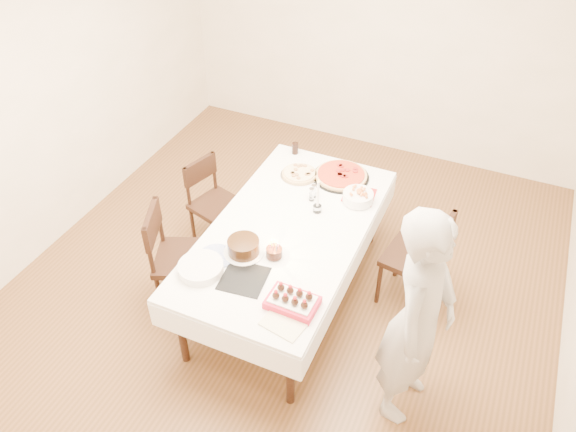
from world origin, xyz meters
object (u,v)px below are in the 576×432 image
at_px(pasta_bowl, 358,197).
at_px(strawberry_box, 292,301).
at_px(chair_left_savory, 217,206).
at_px(person, 418,320).
at_px(cola_glass, 295,148).
at_px(pizza_white, 299,174).
at_px(taper_candle, 318,196).
at_px(chair_right_savory, 413,258).
at_px(dining_table, 288,262).
at_px(layer_cake, 244,247).
at_px(pizza_pepperoni, 341,175).
at_px(birthday_cake, 274,249).
at_px(chair_left_dessert, 184,258).

distance_m(pasta_bowl, strawberry_box, 1.25).
bearing_deg(chair_left_savory, person, 171.71).
height_order(cola_glass, strawberry_box, cola_glass).
distance_m(pizza_white, taper_candle, 0.53).
height_order(person, pizza_white, person).
bearing_deg(chair_right_savory, chair_left_savory, -170.38).
distance_m(dining_table, layer_cake, 0.61).
distance_m(taper_candle, layer_cake, 0.75).
height_order(taper_candle, strawberry_box, taper_candle).
relative_size(pizza_pepperoni, taper_candle, 1.52).
bearing_deg(pizza_pepperoni, chair_left_savory, -156.18).
distance_m(chair_right_savory, birthday_cake, 1.20).
relative_size(cola_glass, strawberry_box, 0.32).
bearing_deg(chair_left_dessert, strawberry_box, 141.61).
height_order(pizza_pepperoni, taper_candle, taper_candle).
height_order(chair_left_savory, pizza_white, chair_left_savory).
distance_m(dining_table, person, 1.39).
bearing_deg(strawberry_box, birthday_cake, 129.72).
bearing_deg(person, pizza_pepperoni, 42.64).
distance_m(pizza_pepperoni, layer_cake, 1.24).
bearing_deg(layer_cake, person, -8.31).
bearing_deg(chair_left_dessert, pizza_white, -139.26).
bearing_deg(birthday_cake, chair_left_dessert, -175.29).
relative_size(pasta_bowl, taper_candle, 0.78).
bearing_deg(pasta_bowl, person, -55.45).
height_order(layer_cake, birthday_cake, birthday_cake).
bearing_deg(pizza_pepperoni, layer_cake, -105.56).
xyz_separation_m(dining_table, person, (1.16, -0.58, 0.49)).
bearing_deg(pizza_pepperoni, pasta_bowl, -47.49).
distance_m(dining_table, strawberry_box, 0.89).
xyz_separation_m(pasta_bowl, layer_cake, (-0.57, -0.93, 0.01)).
bearing_deg(pasta_bowl, pizza_white, 166.89).
bearing_deg(cola_glass, chair_left_savory, -128.24).
height_order(pizza_pepperoni, pasta_bowl, pasta_bowl).
xyz_separation_m(dining_table, strawberry_box, (0.35, -0.71, 0.42)).
height_order(pizza_pepperoni, birthday_cake, birthday_cake).
bearing_deg(chair_right_savory, cola_glass, 163.95).
height_order(chair_right_savory, cola_glass, chair_right_savory).
bearing_deg(layer_cake, pizza_white, 90.42).
xyz_separation_m(cola_glass, layer_cake, (0.19, -1.37, 0.01)).
distance_m(chair_left_savory, person, 2.28).
height_order(dining_table, person, person).
bearing_deg(pasta_bowl, chair_left_savory, -171.67).
distance_m(chair_right_savory, layer_cake, 1.40).
distance_m(chair_left_savory, layer_cake, 1.08).
bearing_deg(layer_cake, dining_table, 64.31).
distance_m(chair_right_savory, pasta_bowl, 0.66).
bearing_deg(dining_table, strawberry_box, -63.73).
bearing_deg(pizza_pepperoni, dining_table, -100.27).
bearing_deg(chair_left_dessert, chair_right_savory, -177.51).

